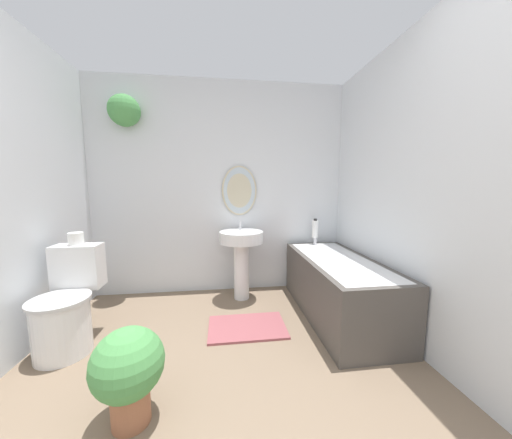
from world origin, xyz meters
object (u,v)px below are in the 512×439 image
at_px(toilet_paper_roll, 76,239).
at_px(potted_plant, 128,369).
at_px(pedestal_sink, 241,251).
at_px(shampoo_bottle, 315,229).
at_px(toilet, 67,308).
at_px(bathtub, 337,286).

bearing_deg(toilet_paper_roll, potted_plant, -53.38).
height_order(pedestal_sink, toilet_paper_roll, toilet_paper_roll).
bearing_deg(pedestal_sink, toilet_paper_roll, -159.24).
height_order(shampoo_bottle, toilet_paper_roll, toilet_paper_roll).
bearing_deg(pedestal_sink, toilet, -152.39).
bearing_deg(toilet, toilet_paper_roll, 90.00).
bearing_deg(pedestal_sink, bathtub, -29.50).
xyz_separation_m(potted_plant, toilet_paper_roll, (-0.68, 0.92, 0.51)).
height_order(bathtub, shampoo_bottle, shampoo_bottle).
bearing_deg(potted_plant, shampoo_bottle, 45.37).
bearing_deg(toilet_paper_roll, toilet, -90.00).
bearing_deg(bathtub, pedestal_sink, 150.50).
distance_m(pedestal_sink, toilet_paper_roll, 1.49).
bearing_deg(pedestal_sink, shampoo_bottle, 9.33).
bearing_deg(shampoo_bottle, bathtub, -90.29).
bearing_deg(pedestal_sink, potted_plant, -115.42).
bearing_deg(shampoo_bottle, potted_plant, -134.63).
relative_size(pedestal_sink, potted_plant, 1.66).
bearing_deg(shampoo_bottle, toilet_paper_roll, -163.56).
relative_size(pedestal_sink, toilet_paper_roll, 7.70).
xyz_separation_m(pedestal_sink, bathtub, (0.88, -0.50, -0.25)).
distance_m(pedestal_sink, shampoo_bottle, 0.91).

